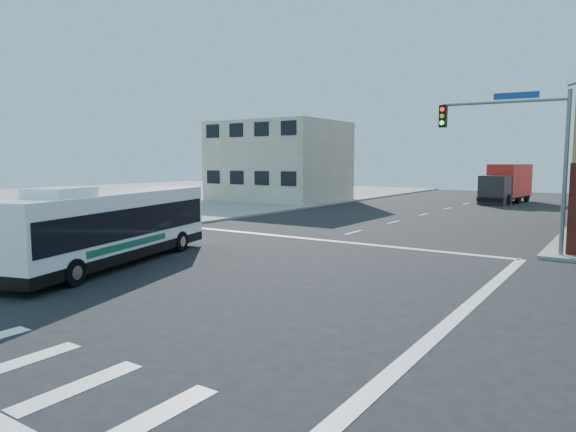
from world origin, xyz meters
The scene contains 6 objects.
ground centered at (0.00, 0.00, 0.00)m, with size 120.00×120.00×0.00m, color black.
sidewalk_nw centered at (-35.00, 35.00, 0.07)m, with size 50.00×50.00×0.15m, color gray.
building_west centered at (-17.02, 29.98, 4.01)m, with size 12.06×10.06×8.00m.
signal_mast_ne centered at (9.08, 10.62, 4.98)m, with size 7.91×1.13×8.07m.
transit_bus centered at (-3.76, -0.58, 1.55)m, with size 5.14×10.94×3.17m.
box_truck centered at (2.93, 40.08, 1.83)m, with size 3.49×8.62×3.77m.
Camera 1 is at (13.12, -13.28, 4.08)m, focal length 32.00 mm.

